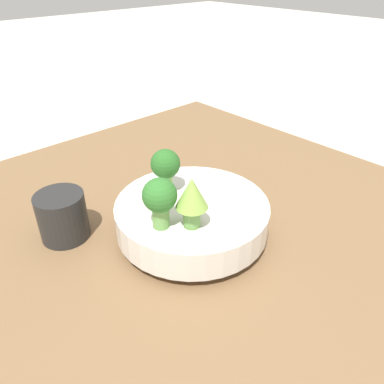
# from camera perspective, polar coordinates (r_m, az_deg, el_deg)

# --- Properties ---
(ground_plane) EXTENTS (6.00, 6.00, 0.00)m
(ground_plane) POSITION_cam_1_polar(r_m,az_deg,el_deg) (0.62, 2.43, -10.39)
(ground_plane) COLOR beige
(table) EXTENTS (0.99, 0.89, 0.04)m
(table) POSITION_cam_1_polar(r_m,az_deg,el_deg) (0.60, 2.48, -8.94)
(table) COLOR brown
(table) RESTS_ON ground_plane
(bowl) EXTENTS (0.23, 0.23, 0.06)m
(bowl) POSITION_cam_1_polar(r_m,az_deg,el_deg) (0.58, 0.00, -3.75)
(bowl) COLOR silver
(bowl) RESTS_ON table
(broccoli_floret_front) EXTENTS (0.05, 0.05, 0.07)m
(broccoli_floret_front) POSITION_cam_1_polar(r_m,az_deg,el_deg) (0.49, -4.93, -0.99)
(broccoli_floret_front) COLOR #609347
(broccoli_floret_front) RESTS_ON bowl
(romanesco_piece_near) EXTENTS (0.04, 0.04, 0.08)m
(romanesco_piece_near) POSITION_cam_1_polar(r_m,az_deg,el_deg) (0.49, -0.03, -0.76)
(romanesco_piece_near) COLOR #609347
(romanesco_piece_near) RESTS_ON bowl
(broccoli_floret_left) EXTENTS (0.05, 0.05, 0.07)m
(broccoli_floret_left) POSITION_cam_1_polar(r_m,az_deg,el_deg) (0.57, -4.06, 3.93)
(broccoli_floret_left) COLOR #7AB256
(broccoli_floret_left) RESTS_ON bowl
(cup) EXTENTS (0.07, 0.07, 0.08)m
(cup) POSITION_cam_1_polar(r_m,az_deg,el_deg) (0.61, -19.13, -3.50)
(cup) COLOR black
(cup) RESTS_ON table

